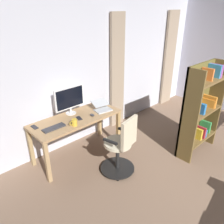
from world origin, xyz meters
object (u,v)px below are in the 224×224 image
(bookshelf, at_px, (200,109))
(cell_phone_by_monitor, at_px, (34,127))
(laptop, at_px, (102,107))
(computer_mouse, at_px, (92,115))
(desk, at_px, (76,123))
(mug_coffee, at_px, (74,122))
(office_chair, at_px, (121,147))
(computer_monitor, at_px, (70,99))
(cell_phone_face_up, at_px, (79,118))
(computer_keyboard, at_px, (54,128))

(bookshelf, bearing_deg, cell_phone_by_monitor, -32.56)
(laptop, bearing_deg, bookshelf, 141.68)
(cell_phone_by_monitor, bearing_deg, computer_mouse, 159.38)
(desk, relative_size, laptop, 4.50)
(cell_phone_by_monitor, distance_m, bookshelf, 2.79)
(laptop, xyz_separation_m, bookshelf, (-1.16, 1.27, 0.03))
(cell_phone_by_monitor, distance_m, mug_coffee, 0.62)
(mug_coffee, bearing_deg, office_chair, 121.72)
(computer_monitor, distance_m, mug_coffee, 0.51)
(laptop, height_order, cell_phone_by_monitor, laptop)
(desk, xyz_separation_m, office_chair, (-0.22, 0.86, -0.18))
(desk, bearing_deg, mug_coffee, 50.16)
(cell_phone_by_monitor, bearing_deg, office_chair, 128.98)
(bookshelf, bearing_deg, office_chair, -18.16)
(office_chair, bearing_deg, bookshelf, -29.75)
(office_chair, relative_size, computer_monitor, 1.78)
(laptop, relative_size, cell_phone_face_up, 2.40)
(computer_keyboard, distance_m, bookshelf, 2.49)
(mug_coffee, bearing_deg, computer_keyboard, -25.82)
(desk, xyz_separation_m, computer_keyboard, (0.46, 0.07, 0.11))
(computer_monitor, bearing_deg, mug_coffee, 63.30)
(bookshelf, bearing_deg, computer_monitor, -42.82)
(computer_monitor, bearing_deg, cell_phone_by_monitor, 2.73)
(cell_phone_by_monitor, xyz_separation_m, bookshelf, (-2.35, 1.50, 0.08))
(desk, distance_m, office_chair, 0.90)
(desk, relative_size, cell_phone_by_monitor, 10.82)
(desk, xyz_separation_m, computer_monitor, (-0.03, -0.20, 0.37))
(cell_phone_face_up, height_order, mug_coffee, mug_coffee)
(laptop, bearing_deg, cell_phone_face_up, 8.38)
(computer_monitor, xyz_separation_m, mug_coffee, (0.21, 0.41, -0.22))
(laptop, distance_m, mug_coffee, 0.71)
(cell_phone_face_up, bearing_deg, laptop, -167.61)
(computer_mouse, distance_m, bookshelf, 1.88)
(laptop, bearing_deg, cell_phone_by_monitor, -1.92)
(computer_monitor, relative_size, computer_mouse, 5.65)
(office_chair, relative_size, cell_phone_by_monitor, 7.00)
(cell_phone_by_monitor, relative_size, bookshelf, 0.09)
(desk, height_order, computer_keyboard, computer_keyboard)
(computer_monitor, bearing_deg, office_chair, 100.39)
(cell_phone_by_monitor, relative_size, mug_coffee, 1.08)
(computer_mouse, bearing_deg, laptop, -165.88)
(office_chair, relative_size, cell_phone_face_up, 7.00)
(office_chair, xyz_separation_m, cell_phone_face_up, (0.20, -0.80, 0.29))
(computer_monitor, distance_m, bookshelf, 2.27)
(laptop, bearing_deg, computer_mouse, 23.28)
(office_chair, height_order, computer_keyboard, office_chair)
(office_chair, xyz_separation_m, computer_mouse, (-0.02, -0.72, 0.30))
(computer_keyboard, bearing_deg, desk, -170.85)
(office_chair, height_order, mug_coffee, office_chair)
(office_chair, height_order, bookshelf, bookshelf)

